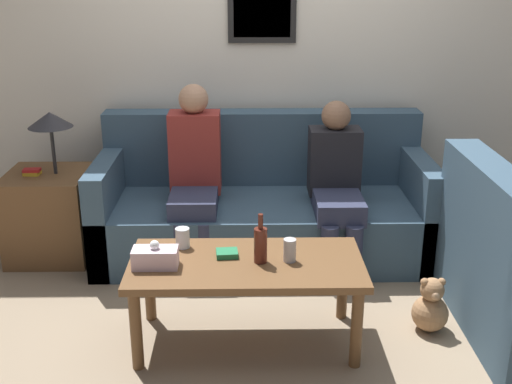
# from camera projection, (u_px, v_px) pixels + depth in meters

# --- Properties ---
(ground_plane) EXTENTS (16.00, 16.00, 0.00)m
(ground_plane) POSITION_uv_depth(u_px,v_px,m) (265.00, 286.00, 4.08)
(ground_plane) COLOR gray
(wall_back) EXTENTS (9.00, 0.08, 2.60)m
(wall_back) POSITION_uv_depth(u_px,v_px,m) (262.00, 56.00, 4.62)
(wall_back) COLOR silver
(wall_back) RESTS_ON ground_plane
(couch_main) EXTENTS (2.26, 0.93, 0.94)m
(couch_main) POSITION_uv_depth(u_px,v_px,m) (263.00, 208.00, 4.50)
(couch_main) COLOR #385166
(couch_main) RESTS_ON ground_plane
(coffee_table) EXTENTS (1.22, 0.60, 0.48)m
(coffee_table) POSITION_uv_depth(u_px,v_px,m) (246.00, 272.00, 3.35)
(coffee_table) COLOR brown
(coffee_table) RESTS_ON ground_plane
(side_table_with_lamp) EXTENTS (0.54, 0.54, 1.02)m
(side_table_with_lamp) POSITION_uv_depth(u_px,v_px,m) (51.00, 211.00, 4.40)
(side_table_with_lamp) COLOR brown
(side_table_with_lamp) RESTS_ON ground_plane
(wine_bottle) EXTENTS (0.07, 0.07, 0.27)m
(wine_bottle) POSITION_uv_depth(u_px,v_px,m) (261.00, 244.00, 3.29)
(wine_bottle) COLOR #562319
(wine_bottle) RESTS_ON coffee_table
(drinking_glass) EXTENTS (0.08, 0.08, 0.11)m
(drinking_glass) POSITION_uv_depth(u_px,v_px,m) (183.00, 238.00, 3.47)
(drinking_glass) COLOR silver
(drinking_glass) RESTS_ON coffee_table
(book_stack) EXTENTS (0.12, 0.11, 0.03)m
(book_stack) POSITION_uv_depth(u_px,v_px,m) (227.00, 253.00, 3.38)
(book_stack) COLOR #237547
(book_stack) RESTS_ON coffee_table
(soda_can) EXTENTS (0.07, 0.07, 0.12)m
(soda_can) POSITION_uv_depth(u_px,v_px,m) (290.00, 250.00, 3.31)
(soda_can) COLOR #BCBCC1
(soda_can) RESTS_ON coffee_table
(tissue_box) EXTENTS (0.23, 0.12, 0.14)m
(tissue_box) POSITION_uv_depth(u_px,v_px,m) (155.00, 257.00, 3.25)
(tissue_box) COLOR silver
(tissue_box) RESTS_ON coffee_table
(person_left) EXTENTS (0.34, 0.62, 1.19)m
(person_left) POSITION_uv_depth(u_px,v_px,m) (194.00, 172.00, 4.25)
(person_left) COLOR #2D334C
(person_left) RESTS_ON ground_plane
(person_right) EXTENTS (0.34, 0.64, 1.09)m
(person_right) POSITION_uv_depth(u_px,v_px,m) (336.00, 181.00, 4.21)
(person_right) COLOR #2D334C
(person_right) RESTS_ON ground_plane
(teddy_bear) EXTENTS (0.20, 0.20, 0.32)m
(teddy_bear) POSITION_uv_depth(u_px,v_px,m) (430.00, 308.00, 3.55)
(teddy_bear) COLOR #A87A51
(teddy_bear) RESTS_ON ground_plane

